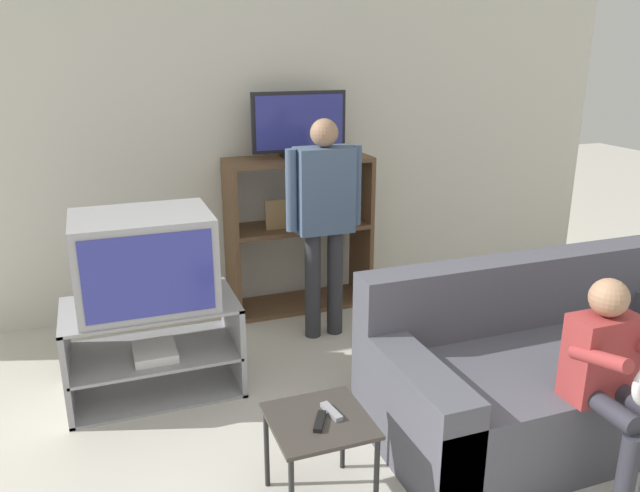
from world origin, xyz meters
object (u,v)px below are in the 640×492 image
(media_shelf, at_px, (299,232))
(remote_control_white, at_px, (331,411))
(remote_control_black, at_px, (320,421))
(tv_stand, at_px, (154,349))
(person_seated_child, at_px, (613,374))
(person_standing_adult, at_px, (324,209))
(television_main, at_px, (144,260))
(couch, at_px, (551,373))
(snack_table, at_px, (319,430))
(television_flat, at_px, (299,126))

(media_shelf, relative_size, remote_control_white, 8.16)
(remote_control_black, bearing_deg, tv_stand, 142.86)
(remote_control_black, xyz_separation_m, person_seated_child, (1.24, -0.33, 0.17))
(tv_stand, bearing_deg, person_seated_child, -41.67)
(remote_control_black, bearing_deg, remote_control_white, 64.89)
(media_shelf, xyz_separation_m, person_standing_adult, (-0.00, -0.56, 0.32))
(remote_control_black, distance_m, remote_control_white, 0.09)
(person_standing_adult, distance_m, person_seated_child, 2.09)
(person_standing_adult, bearing_deg, media_shelf, 89.83)
(remote_control_black, height_order, person_seated_child, person_seated_child)
(television_main, distance_m, remote_control_white, 1.44)
(remote_control_black, height_order, person_standing_adult, person_standing_adult)
(remote_control_white, bearing_deg, television_main, 109.68)
(couch, bearing_deg, person_standing_adult, 117.96)
(snack_table, bearing_deg, couch, 6.97)
(media_shelf, relative_size, person_seated_child, 1.15)
(couch, bearing_deg, television_main, 151.40)
(remote_control_white, bearing_deg, person_standing_adult, 62.26)
(person_seated_child, bearing_deg, snack_table, 163.33)
(television_main, height_order, remote_control_black, television_main)
(media_shelf, distance_m, remote_control_white, 2.22)
(television_flat, bearing_deg, person_seated_child, -77.20)
(tv_stand, relative_size, media_shelf, 0.83)
(television_main, distance_m, remote_control_black, 1.45)
(person_standing_adult, bearing_deg, snack_table, -111.21)
(remote_control_white, xyz_separation_m, person_seated_child, (1.16, -0.39, 0.17))
(television_flat, xyz_separation_m, person_seated_child, (0.58, -2.55, -0.79))
(television_flat, bearing_deg, television_main, -142.72)
(television_flat, height_order, couch, television_flat)
(snack_table, bearing_deg, person_standing_adult, 68.79)
(tv_stand, bearing_deg, couch, -28.54)
(media_shelf, distance_m, television_flat, 0.80)
(television_flat, relative_size, person_seated_child, 0.70)
(person_seated_child, bearing_deg, remote_control_white, 161.54)
(tv_stand, relative_size, snack_table, 2.26)
(snack_table, xyz_separation_m, person_seated_child, (1.23, -0.37, 0.23))
(media_shelf, bearing_deg, tv_stand, -142.53)
(person_seated_child, bearing_deg, television_flat, 102.80)
(television_flat, bearing_deg, media_shelf, -134.25)
(television_main, relative_size, remote_control_black, 5.21)
(tv_stand, distance_m, remote_control_white, 1.39)
(remote_control_black, bearing_deg, person_seated_child, 13.61)
(television_main, distance_m, person_standing_adult, 1.27)
(couch, xyz_separation_m, person_seated_child, (-0.16, -0.54, 0.32))
(media_shelf, relative_size, remote_control_black, 8.16)
(television_main, bearing_deg, snack_table, -64.77)
(tv_stand, height_order, television_main, television_main)
(snack_table, distance_m, person_seated_child, 1.30)
(media_shelf, bearing_deg, snack_table, -106.12)
(media_shelf, bearing_deg, remote_control_black, -106.13)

